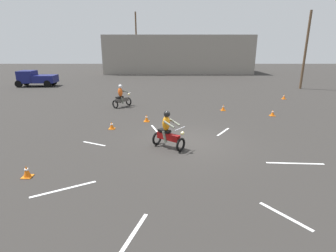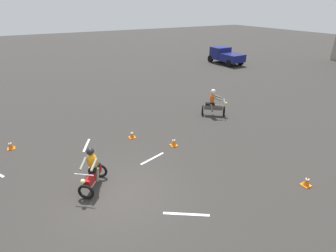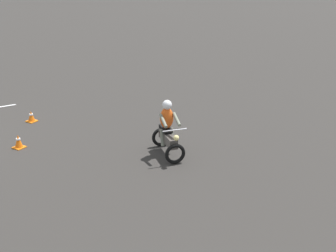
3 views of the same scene
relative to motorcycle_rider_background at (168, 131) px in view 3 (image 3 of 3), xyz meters
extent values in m
torus|color=black|center=(0.42, 0.54, -0.43)|extent=(0.53, 0.45, 0.60)
torus|color=black|center=(-0.38, -0.48, -0.43)|extent=(0.53, 0.45, 0.60)
cube|color=#4C4742|center=(0.02, 0.03, -0.21)|extent=(0.87, 1.01, 0.28)
cube|color=black|center=(-0.11, -0.15, 0.01)|extent=(0.55, 0.60, 0.10)
cylinder|color=silver|center=(0.39, 0.50, 0.27)|extent=(0.57, 0.46, 0.04)
sphere|color=#F2E08C|center=(0.47, 0.60, 0.09)|extent=(0.22, 0.22, 0.16)
ellipsoid|color=#EA5919|center=(-0.05, -0.07, 0.37)|extent=(0.49, 0.47, 0.64)
cylinder|color=slate|center=(0.29, 0.05, 0.42)|extent=(0.41, 0.49, 0.27)
cylinder|color=slate|center=(-0.02, 0.29, 0.42)|extent=(0.41, 0.49, 0.27)
cylinder|color=slate|center=(0.07, -0.14, -0.21)|extent=(0.25, 0.27, 0.51)
cylinder|color=slate|center=(-0.15, 0.04, -0.21)|extent=(0.25, 0.27, 0.51)
sphere|color=silver|center=(-0.03, -0.04, 0.79)|extent=(0.39, 0.39, 0.28)
cube|color=orange|center=(0.38, -5.47, -0.71)|extent=(0.32, 0.32, 0.03)
cone|color=orange|center=(0.38, -5.47, -0.52)|extent=(0.24, 0.24, 0.36)
cylinder|color=white|center=(0.38, -5.47, -0.46)|extent=(0.13, 0.13, 0.05)
cube|color=orange|center=(2.14, -4.01, -0.71)|extent=(0.32, 0.32, 0.03)
cone|color=orange|center=(2.14, -4.01, -0.50)|extent=(0.24, 0.24, 0.40)
cylinder|color=white|center=(2.14, -4.01, -0.44)|extent=(0.13, 0.13, 0.05)
camera|label=1|loc=(3.41, -18.92, 3.50)|focal=28.00mm
camera|label=2|loc=(11.71, -9.67, 5.56)|focal=28.00mm
camera|label=3|loc=(10.46, 7.00, 5.06)|focal=50.00mm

